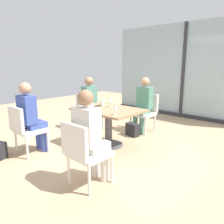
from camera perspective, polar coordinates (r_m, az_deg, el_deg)
The scene contains 19 objects.
ground_plane at distance 4.31m, azimuth -0.90°, elevation -8.68°, with size 12.00×12.00×0.00m, color tan.
window_wall_backdrop at distance 6.73m, azimuth 18.17°, elevation 8.99°, with size 4.58×0.10×2.70m.
dining_table_main at distance 4.14m, azimuth -0.93°, elevation -1.63°, with size 1.24×0.90×0.73m.
chair_front_left at distance 4.02m, azimuth -21.73°, elevation -3.73°, with size 0.46×0.50×0.87m.
chair_near_window at distance 5.14m, azimuth 8.79°, elevation 0.46°, with size 0.46×0.51×0.87m.
chair_front_right at distance 2.80m, azimuth -7.36°, elevation -9.98°, with size 0.46×0.50×0.87m.
chair_far_left at distance 5.29m, azimuth -6.25°, elevation 0.89°, with size 0.50×0.46×0.87m.
person_front_left at distance 4.02m, azimuth -20.57°, elevation -0.64°, with size 0.34×0.39×1.26m.
person_near_window at distance 5.01m, azimuth 8.18°, elevation 2.53°, with size 0.34×0.39×1.26m.
person_front_right at distance 2.79m, azimuth -5.77°, elevation -5.51°, with size 0.34×0.39×1.26m.
person_far_left at distance 5.18m, azimuth -5.49°, elevation 2.93°, with size 0.39×0.34×1.26m.
wine_glass_0 at distance 3.60m, azimuth 0.92°, elevation 1.33°, with size 0.07×0.07×0.18m.
wine_glass_1 at distance 4.16m, azimuth -8.06°, elevation 2.75°, with size 0.07×0.07×0.18m.
wine_glass_2 at distance 4.24m, azimuth -6.72°, elevation 2.98°, with size 0.07×0.07×0.18m.
wine_glass_3 at distance 3.85m, azimuth -5.25°, elevation 2.04°, with size 0.07×0.07×0.18m.
wine_glass_4 at distance 4.25m, azimuth -0.22°, elevation 3.09°, with size 0.07×0.07×0.18m.
coffee_cup at distance 4.47m, azimuth -2.54°, elevation 2.42°, with size 0.08×0.08×0.09m, color white.
cell_phone_on_table at distance 4.36m, azimuth -3.76°, elevation 1.59°, with size 0.07×0.14×0.01m, color black.
handbag_1 at distance 4.83m, azimuth 5.38°, elevation -4.61°, with size 0.30×0.16×0.28m, color #232328.
Camera 1 is at (2.74, -2.94, 1.57)m, focal length 34.85 mm.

